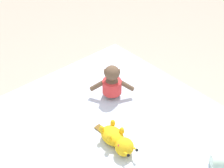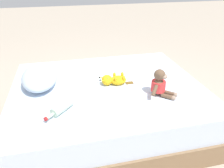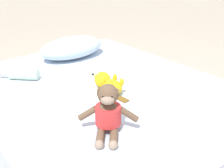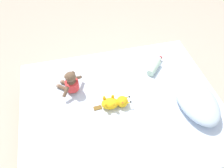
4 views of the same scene
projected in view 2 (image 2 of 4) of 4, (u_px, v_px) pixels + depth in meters
The scene contains 6 objects.
ground_plane at pixel (108, 123), 2.24m from camera, with size 16.00×16.00×0.00m, color #B7A893.
bed at pixel (108, 106), 2.13m from camera, with size 1.46×1.80×0.45m.
pillow at pixel (40, 77), 2.00m from camera, with size 0.55×0.33×0.16m.
plush_monkey at pixel (160, 85), 1.83m from camera, with size 0.26×0.26×0.24m.
plush_yellow_creature at pixel (114, 80), 2.02m from camera, with size 0.12×0.33×0.10m.
glass_bottle at pixel (62, 108), 1.64m from camera, with size 0.23×0.23×0.07m.
Camera 2 is at (-1.74, 0.35, 1.43)m, focal length 34.55 mm.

